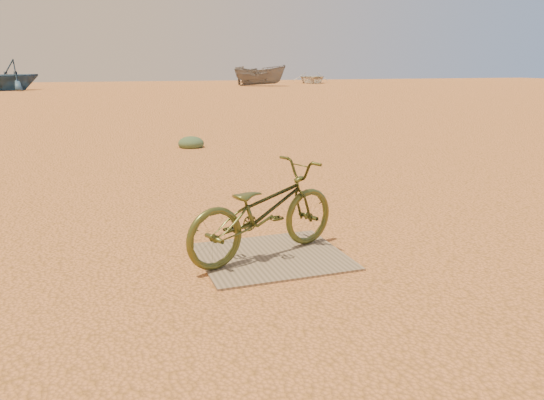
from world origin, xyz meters
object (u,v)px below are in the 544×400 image
object	(u,v)px
boat_far_right	(312,78)
plywood_board	(272,256)
bicycle	(264,211)
boat_far_left	(11,75)
boat_mid_right	(260,75)

from	to	relation	value
boat_far_right	plywood_board	bearing A→B (deg)	-93.81
plywood_board	bicycle	size ratio (longest dim) A/B	0.81
bicycle	boat_far_left	xyz separation A→B (m)	(-6.48, 39.59, 0.66)
plywood_board	boat_far_right	world-z (taller)	boat_far_right
plywood_board	boat_far_left	distance (m)	40.17
bicycle	boat_far_right	bearing A→B (deg)	-43.97
boat_far_left	plywood_board	bearing A→B (deg)	-24.70
bicycle	boat_far_left	size ratio (longest dim) A/B	0.40
bicycle	boat_mid_right	bearing A→B (deg)	-37.97
bicycle	boat_mid_right	distance (m)	43.77
boat_far_left	bicycle	bearing A→B (deg)	-24.80
plywood_board	boat_far_left	size ratio (longest dim) A/B	0.32
plywood_board	boat_mid_right	xyz separation A→B (m)	(13.46, 41.65, 0.91)
boat_mid_right	boat_far_right	size ratio (longest dim) A/B	0.90
plywood_board	boat_far_right	distance (m)	51.51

